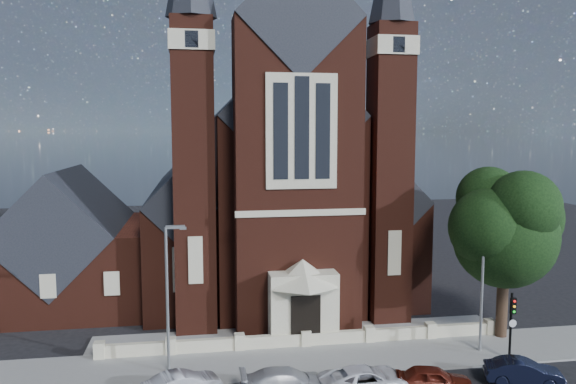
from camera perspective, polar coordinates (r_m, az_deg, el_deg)
The scene contains 14 objects.
ground at distance 43.17m, azimuth -0.42°, elevation -11.35°, with size 120.00×120.00×0.00m, color black.
pavement_strip at distance 33.46m, azimuth 2.48°, elevation -16.69°, with size 60.00×5.00×0.12m, color gray.
forecourt_paving at distance 37.11m, azimuth 1.18°, elevation -14.33°, with size 26.00×3.00×0.14m, color gray.
forecourt_wall at distance 35.28m, azimuth 1.79°, elevation -15.45°, with size 24.00×0.40×0.90m, color #C2BA9A.
church at distance 49.26m, azimuth -1.85°, elevation 0.57°, with size 20.01×34.90×29.20m.
parish_hall at distance 45.62m, azimuth -21.43°, elevation -5.62°, with size 12.00×12.20×10.24m.
street_tree at distance 37.15m, azimuth 21.56°, elevation -3.62°, with size 6.40×6.60×10.70m.
street_lamp_left at distance 30.88m, azimuth -12.02°, elevation -9.75°, with size 1.16×0.22×8.09m.
street_lamp_right at distance 34.95m, azimuth 19.28°, elevation -8.09°, with size 1.16×0.22×8.09m.
traffic_signal at distance 34.63m, azimuth 21.78°, elevation -11.79°, with size 0.28×0.42×4.00m.
car_silver_b at distance 29.22m, azimuth -0.09°, elevation -18.78°, with size 1.89×4.65×1.35m, color #AAADB2.
car_white_suv at distance 29.75m, azimuth 7.86°, elevation -18.39°, with size 2.20×4.76×1.32m, color white.
car_dark_red at distance 30.49m, azimuth 14.57°, elevation -17.93°, with size 1.53×3.80×1.29m, color #50160D.
car_navy at distance 32.77m, azimuth 22.82°, elevation -16.49°, with size 1.35×3.88×1.28m, color black.
Camera 1 is at (-6.35, -25.67, 13.01)m, focal length 35.00 mm.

